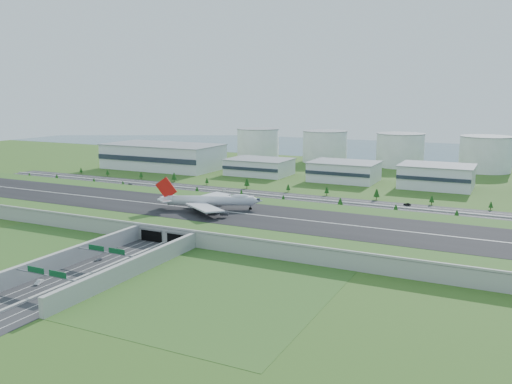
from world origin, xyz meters
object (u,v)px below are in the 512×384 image
at_px(boeing_747, 210,200).
at_px(car_3, 64,297).
at_px(car_1, 39,282).
at_px(car_2, 148,260).
at_px(car_7, 223,189).
at_px(car_5, 407,204).
at_px(car_4, 130,184).
at_px(car_0, 98,259).
at_px(fuel_tank_a, 258,144).

relative_size(boeing_747, car_3, 12.10).
xyz_separation_m(car_1, car_2, (22.61, 44.89, 0.02)).
relative_size(car_3, car_7, 1.09).
xyz_separation_m(car_3, car_5, (86.57, 238.08, 0.12)).
bearing_deg(car_4, car_1, -138.29).
height_order(car_0, car_1, car_1).
bearing_deg(car_7, car_0, -2.63).
height_order(car_0, car_4, car_4).
height_order(car_1, car_2, car_2).
height_order(car_0, car_5, car_5).
height_order(car_1, car_3, car_1).
xyz_separation_m(car_2, car_3, (-0.90, -52.50, -0.10)).
bearing_deg(car_4, car_2, -127.36).
height_order(boeing_747, car_0, boeing_747).
bearing_deg(fuel_tank_a, car_5, -43.22).
xyz_separation_m(car_4, car_7, (85.22, 12.99, -0.03)).
height_order(fuel_tank_a, car_4, fuel_tank_a).
distance_m(fuel_tank_a, boeing_747, 330.23).
bearing_deg(car_0, car_5, 83.69).
relative_size(fuel_tank_a, car_2, 8.27).
relative_size(boeing_747, car_0, 16.10).
bearing_deg(car_3, car_7, -89.47).
bearing_deg(car_7, car_1, -4.45).
bearing_deg(car_2, fuel_tank_a, -62.90).
bearing_deg(car_0, car_7, 124.32).
xyz_separation_m(car_0, car_7, (-38.93, 189.68, 0.03)).
xyz_separation_m(boeing_747, car_2, (14.26, -81.16, -12.86)).
bearing_deg(car_0, boeing_747, 107.53).
xyz_separation_m(car_2, car_4, (-146.63, 167.42, -0.13)).
relative_size(car_1, car_7, 1.07).
distance_m(fuel_tank_a, car_3, 461.52).
xyz_separation_m(fuel_tank_a, car_7, (70.23, -209.39, -16.70)).
bearing_deg(boeing_747, fuel_tank_a, 86.25).
bearing_deg(car_5, car_3, 0.20).
distance_m(car_1, car_2, 50.26).
height_order(car_0, car_7, car_7).
xyz_separation_m(boeing_747, car_1, (-8.35, -126.05, -12.87)).
height_order(car_3, car_4, car_3).
xyz_separation_m(boeing_747, car_0, (-8.22, -90.42, -13.04)).
xyz_separation_m(car_4, car_5, (232.30, 18.16, 0.15)).
distance_m(boeing_747, car_2, 83.40).
bearing_deg(car_3, car_1, -33.35).
height_order(boeing_747, car_1, boeing_747).
xyz_separation_m(boeing_747, car_3, (13.36, -133.66, -12.96)).
xyz_separation_m(fuel_tank_a, car_2, (131.64, -389.80, -16.54)).
relative_size(car_0, car_5, 0.73).
relative_size(fuel_tank_a, car_3, 9.80).
xyz_separation_m(fuel_tank_a, car_5, (217.31, -204.22, -16.52)).
height_order(car_2, car_4, car_2).
distance_m(car_4, car_5, 233.01).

